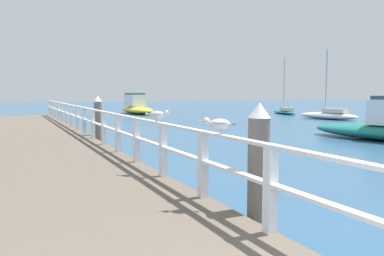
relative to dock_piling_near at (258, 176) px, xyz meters
The scene contains 9 objects.
pier_deck 10.33m from the dock_piling_near, 100.18° to the left, with size 3.04×26.49×0.53m, color brown.
pier_railing 10.16m from the dock_piling_near, 92.14° to the left, with size 0.12×25.01×0.97m.
dock_piling_near is the anchor object (origin of this frame).
dock_piling_far 9.57m from the dock_piling_near, 90.00° to the left, with size 0.29×0.29×1.92m.
seagull_foreground 0.85m from the dock_piling_near, 138.05° to the left, with size 0.44×0.27×0.21m.
seagull_background 2.77m from the dock_piling_near, 97.98° to the left, with size 0.43×0.29×0.21m.
boat_0 32.14m from the dock_piling_near, 75.15° to the left, with size 2.39×6.26×1.97m.
boat_2 31.78m from the dock_piling_near, 49.81° to the left, with size 2.20×4.30×5.25m.
boat_4 25.73m from the dock_piling_near, 42.43° to the left, with size 2.39×5.05×5.26m.
Camera 1 is at (-1.05, -0.86, 2.05)m, focal length 35.61 mm.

